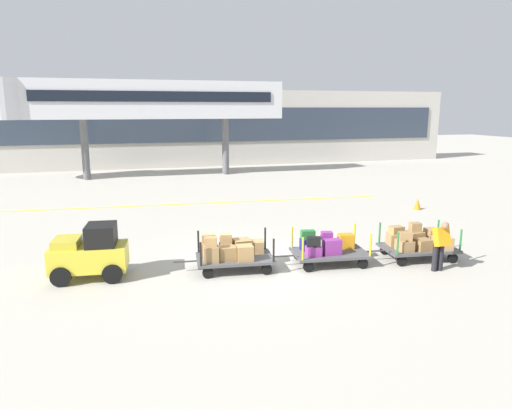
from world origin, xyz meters
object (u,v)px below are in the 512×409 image
Objects in this scene: baggage_tug at (90,253)px; baggage_cart_middle at (327,248)px; safety_cone_near at (418,204)px; baggage_cart_tail at (418,242)px; baggage_handler at (441,244)px; baggage_cart_lead at (231,252)px.

baggage_tug reaches higher than baggage_cart_middle.
baggage_cart_middle is 5.56× the size of safety_cone_near.
baggage_cart_tail is 7.91m from safety_cone_near.
baggage_tug is at bearing 167.06° from baggage_handler.
baggage_tug reaches higher than baggage_cart_tail.
baggage_cart_lead reaches higher than baggage_cart_middle.
baggage_cart_middle is at bearing -141.03° from safety_cone_near.
baggage_tug is at bearing 174.20° from baggage_cart_middle.
baggage_cart_middle is 1.96× the size of baggage_handler.
baggage_handler is 9.03m from safety_cone_near.
baggage_tug is 0.72× the size of baggage_cart_tail.
baggage_tug is at bearing 174.06° from baggage_cart_tail.
baggage_cart_tail reaches higher than baggage_cart_middle.
baggage_tug is 10.15m from baggage_cart_tail.
baggage_cart_lead is 12.09m from safety_cone_near.
baggage_cart_lead is at bearing 173.80° from baggage_cart_tail.
baggage_tug is 4.01× the size of safety_cone_near.
baggage_cart_lead is at bearing -151.24° from safety_cone_near.
baggage_handler is at bearing -94.83° from baggage_cart_tail.
baggage_cart_lead is 6.08m from baggage_cart_tail.
baggage_handler reaches higher than baggage_cart_middle.
baggage_handler is (5.94, -1.90, 0.31)m from baggage_cart_lead.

